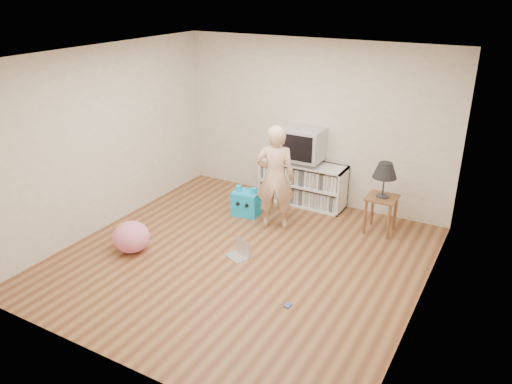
{
  "coord_description": "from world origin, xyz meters",
  "views": [
    {
      "loc": [
        2.96,
        -4.88,
        3.38
      ],
      "look_at": [
        -0.0,
        0.4,
        0.81
      ],
      "focal_mm": 35.0,
      "sensor_mm": 36.0,
      "label": 1
    }
  ],
  "objects_px": {
    "plush_pink": "(131,237)",
    "media_unit": "(303,183)",
    "dvd_deck": "(303,161)",
    "person": "(275,178)",
    "plush_blue": "(246,203)",
    "table_lamp": "(385,171)",
    "crt_tv": "(304,144)",
    "side_table": "(381,205)",
    "laptop": "(240,252)"
  },
  "relations": [
    {
      "from": "person",
      "to": "plush_blue",
      "type": "relative_size",
      "value": 3.38
    },
    {
      "from": "laptop",
      "to": "plush_pink",
      "type": "bearing_deg",
      "value": -133.9
    },
    {
      "from": "laptop",
      "to": "plush_blue",
      "type": "bearing_deg",
      "value": 139.09
    },
    {
      "from": "plush_pink",
      "to": "media_unit",
      "type": "bearing_deg",
      "value": 62.35
    },
    {
      "from": "person",
      "to": "plush_pink",
      "type": "distance_m",
      "value": 2.16
    },
    {
      "from": "crt_tv",
      "to": "table_lamp",
      "type": "relative_size",
      "value": 1.17
    },
    {
      "from": "plush_blue",
      "to": "plush_pink",
      "type": "bearing_deg",
      "value": -121.1
    },
    {
      "from": "dvd_deck",
      "to": "table_lamp",
      "type": "distance_m",
      "value": 1.46
    },
    {
      "from": "plush_pink",
      "to": "person",
      "type": "bearing_deg",
      "value": 49.69
    },
    {
      "from": "side_table",
      "to": "plush_pink",
      "type": "distance_m",
      "value": 3.52
    },
    {
      "from": "side_table",
      "to": "laptop",
      "type": "distance_m",
      "value": 2.16
    },
    {
      "from": "person",
      "to": "plush_pink",
      "type": "height_order",
      "value": "person"
    },
    {
      "from": "person",
      "to": "plush_pink",
      "type": "xyz_separation_m",
      "value": [
        -1.35,
        -1.59,
        -0.57
      ]
    },
    {
      "from": "crt_tv",
      "to": "plush_blue",
      "type": "bearing_deg",
      "value": -125.83
    },
    {
      "from": "dvd_deck",
      "to": "plush_blue",
      "type": "xyz_separation_m",
      "value": [
        -0.58,
        -0.81,
        -0.54
      ]
    },
    {
      "from": "crt_tv",
      "to": "table_lamp",
      "type": "height_order",
      "value": "crt_tv"
    },
    {
      "from": "side_table",
      "to": "table_lamp",
      "type": "height_order",
      "value": "table_lamp"
    },
    {
      "from": "dvd_deck",
      "to": "crt_tv",
      "type": "height_order",
      "value": "crt_tv"
    },
    {
      "from": "dvd_deck",
      "to": "laptop",
      "type": "bearing_deg",
      "value": -90.1
    },
    {
      "from": "dvd_deck",
      "to": "table_lamp",
      "type": "xyz_separation_m",
      "value": [
        1.4,
        -0.37,
        0.21
      ]
    },
    {
      "from": "crt_tv",
      "to": "person",
      "type": "height_order",
      "value": "person"
    },
    {
      "from": "media_unit",
      "to": "person",
      "type": "height_order",
      "value": "person"
    },
    {
      "from": "media_unit",
      "to": "crt_tv",
      "type": "xyz_separation_m",
      "value": [
        -0.0,
        -0.02,
        0.67
      ]
    },
    {
      "from": "media_unit",
      "to": "plush_pink",
      "type": "height_order",
      "value": "media_unit"
    },
    {
      "from": "plush_blue",
      "to": "table_lamp",
      "type": "bearing_deg",
      "value": 5.15
    },
    {
      "from": "side_table",
      "to": "plush_blue",
      "type": "xyz_separation_m",
      "value": [
        -1.98,
        -0.44,
        -0.22
      ]
    },
    {
      "from": "dvd_deck",
      "to": "person",
      "type": "distance_m",
      "value": 0.98
    },
    {
      "from": "side_table",
      "to": "plush_blue",
      "type": "bearing_deg",
      "value": -167.41
    },
    {
      "from": "dvd_deck",
      "to": "side_table",
      "type": "relative_size",
      "value": 0.82
    },
    {
      "from": "person",
      "to": "side_table",
      "type": "bearing_deg",
      "value": -178.25
    },
    {
      "from": "crt_tv",
      "to": "plush_blue",
      "type": "relative_size",
      "value": 1.3
    },
    {
      "from": "dvd_deck",
      "to": "table_lamp",
      "type": "height_order",
      "value": "table_lamp"
    },
    {
      "from": "side_table",
      "to": "person",
      "type": "bearing_deg",
      "value": -156.64
    },
    {
      "from": "side_table",
      "to": "laptop",
      "type": "bearing_deg",
      "value": -131.14
    },
    {
      "from": "media_unit",
      "to": "crt_tv",
      "type": "height_order",
      "value": "crt_tv"
    },
    {
      "from": "table_lamp",
      "to": "dvd_deck",
      "type": "bearing_deg",
      "value": 165.16
    },
    {
      "from": "dvd_deck",
      "to": "plush_pink",
      "type": "bearing_deg",
      "value": -117.8
    },
    {
      "from": "plush_blue",
      "to": "crt_tv",
      "type": "bearing_deg",
      "value": 46.72
    },
    {
      "from": "media_unit",
      "to": "person",
      "type": "xyz_separation_m",
      "value": [
        -0.0,
        -0.99,
        0.43
      ]
    },
    {
      "from": "dvd_deck",
      "to": "plush_pink",
      "type": "height_order",
      "value": "dvd_deck"
    },
    {
      "from": "laptop",
      "to": "plush_pink",
      "type": "xyz_separation_m",
      "value": [
        -1.35,
        -0.59,
        0.15
      ]
    },
    {
      "from": "side_table",
      "to": "plush_pink",
      "type": "bearing_deg",
      "value": -141.42
    },
    {
      "from": "table_lamp",
      "to": "laptop",
      "type": "distance_m",
      "value": 2.3
    },
    {
      "from": "table_lamp",
      "to": "plush_blue",
      "type": "height_order",
      "value": "table_lamp"
    },
    {
      "from": "media_unit",
      "to": "crt_tv",
      "type": "relative_size",
      "value": 2.33
    },
    {
      "from": "table_lamp",
      "to": "person",
      "type": "relative_size",
      "value": 0.33
    },
    {
      "from": "person",
      "to": "laptop",
      "type": "bearing_deg",
      "value": 68.45
    },
    {
      "from": "crt_tv",
      "to": "side_table",
      "type": "xyz_separation_m",
      "value": [
        1.4,
        -0.37,
        -0.6
      ]
    },
    {
      "from": "media_unit",
      "to": "laptop",
      "type": "height_order",
      "value": "media_unit"
    },
    {
      "from": "media_unit",
      "to": "side_table",
      "type": "height_order",
      "value": "media_unit"
    }
  ]
}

